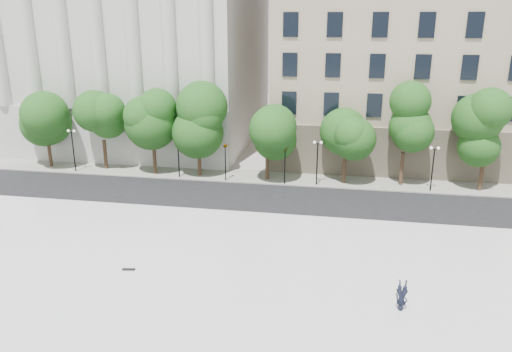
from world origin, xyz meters
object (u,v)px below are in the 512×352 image
object	(u,v)px
traffic_light_west	(225,144)
traffic_light_east	(285,146)
person_lying	(401,306)
skateboard	(129,269)

from	to	relation	value
traffic_light_west	traffic_light_east	distance (m)	5.64
person_lying	skateboard	distance (m)	15.78
traffic_light_east	person_lying	size ratio (longest dim) A/B	2.49
traffic_light_east	person_lying	world-z (taller)	traffic_light_east
traffic_light_east	person_lying	distance (m)	22.30
traffic_light_west	skateboard	distance (m)	19.13
traffic_light_east	person_lying	xyz separation A→B (m)	(8.52, -20.38, -3.05)
traffic_light_east	skateboard	size ratio (longest dim) A/B	5.50
traffic_light_west	skateboard	xyz separation A→B (m)	(-1.54, -18.81, -3.17)
traffic_light_west	skateboard	size ratio (longest dim) A/B	5.41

